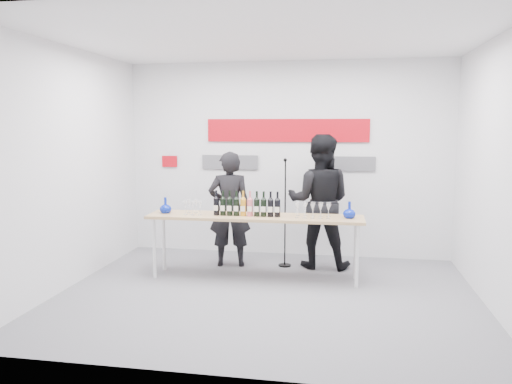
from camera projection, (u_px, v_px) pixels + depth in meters
ground at (267, 295)px, 6.00m from camera, size 5.00×5.00×0.00m
back_wall at (287, 160)px, 7.75m from camera, size 5.00×0.04×3.00m
signage at (283, 140)px, 7.69m from camera, size 3.38×0.02×0.79m
tasting_table at (255, 220)px, 6.55m from camera, size 2.85×0.62×0.85m
wine_bottles at (247, 203)px, 6.50m from camera, size 0.89×0.09×0.33m
decanter_left at (165, 205)px, 6.73m from camera, size 0.16×0.16×0.21m
decanter_right at (349, 210)px, 6.35m from camera, size 0.16×0.16×0.21m
glasses_left at (193, 207)px, 6.65m from camera, size 0.27×0.23×0.18m
glasses_right at (313, 210)px, 6.42m from camera, size 0.47×0.23×0.18m
presenter_left at (230, 209)px, 7.17m from camera, size 0.67×0.51×1.66m
presenter_right at (319, 201)px, 7.09m from camera, size 0.95×0.76×1.90m
mic_stand at (285, 234)px, 7.18m from camera, size 0.18×0.18×1.57m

